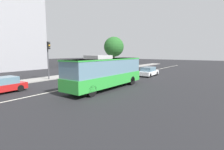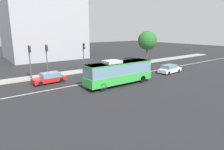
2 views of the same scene
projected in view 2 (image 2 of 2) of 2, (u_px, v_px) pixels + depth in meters
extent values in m
plane|color=black|center=(115.00, 78.00, 30.13)|extent=(160.00, 160.00, 0.00)
cube|color=gray|center=(90.00, 70.00, 36.04)|extent=(80.00, 2.75, 0.14)
cube|color=silver|center=(115.00, 78.00, 30.13)|extent=(76.00, 0.16, 0.01)
cube|color=green|center=(119.00, 78.00, 26.26)|extent=(10.03, 2.60, 1.10)
cube|color=slate|center=(119.00, 68.00, 25.96)|extent=(9.82, 2.53, 1.58)
cube|color=green|center=(119.00, 63.00, 25.80)|extent=(9.93, 2.58, 0.12)
cube|color=#B2B2B2|center=(112.00, 62.00, 25.05)|extent=(2.22, 1.82, 0.36)
cylinder|color=black|center=(132.00, 76.00, 29.20)|extent=(1.00, 0.31, 1.00)
cylinder|color=black|center=(142.00, 79.00, 27.47)|extent=(1.00, 0.31, 1.00)
cylinder|color=black|center=(94.00, 83.00, 25.27)|extent=(1.00, 0.31, 1.00)
cylinder|color=black|center=(103.00, 87.00, 23.55)|extent=(1.00, 0.31, 1.00)
cube|color=#B21919|center=(49.00, 79.00, 27.16)|extent=(4.58, 2.02, 0.60)
cube|color=slate|center=(50.00, 75.00, 27.18)|extent=(2.60, 1.78, 0.64)
cylinder|color=black|center=(40.00, 84.00, 25.68)|extent=(0.65, 0.25, 0.64)
cylinder|color=black|center=(36.00, 81.00, 26.87)|extent=(0.65, 0.25, 0.64)
cylinder|color=black|center=(61.00, 80.00, 27.54)|extent=(0.65, 0.25, 0.64)
cylinder|color=black|center=(57.00, 78.00, 28.74)|extent=(0.65, 0.25, 0.64)
cube|color=white|center=(170.00, 70.00, 33.59)|extent=(4.57, 1.99, 0.60)
cube|color=slate|center=(169.00, 67.00, 33.30)|extent=(2.59, 1.76, 0.64)
cylinder|color=black|center=(171.00, 69.00, 35.17)|extent=(0.65, 0.25, 0.64)
cylinder|color=black|center=(179.00, 71.00, 33.96)|extent=(0.65, 0.25, 0.64)
cylinder|color=black|center=(161.00, 71.00, 33.32)|extent=(0.65, 0.25, 0.64)
cylinder|color=black|center=(169.00, 73.00, 32.11)|extent=(0.65, 0.25, 0.64)
cube|color=#B21919|center=(128.00, 67.00, 36.57)|extent=(4.56, 1.95, 0.60)
cube|color=slate|center=(129.00, 63.00, 36.58)|extent=(2.57, 1.74, 0.64)
cylinder|color=black|center=(125.00, 69.00, 35.09)|extent=(0.65, 0.24, 0.64)
cylinder|color=black|center=(119.00, 68.00, 36.30)|extent=(0.65, 0.24, 0.64)
cylinder|color=black|center=(136.00, 67.00, 36.92)|extent=(0.65, 0.24, 0.64)
cylinder|color=black|center=(131.00, 66.00, 38.13)|extent=(0.65, 0.24, 0.64)
cylinder|color=#47474C|center=(30.00, 63.00, 28.37)|extent=(0.16, 0.16, 5.20)
cube|color=black|center=(29.00, 49.00, 27.69)|extent=(0.33, 0.29, 0.96)
sphere|color=red|center=(29.00, 47.00, 27.50)|extent=(0.22, 0.22, 0.22)
sphere|color=#2D2D2D|center=(30.00, 49.00, 27.57)|extent=(0.22, 0.22, 0.22)
sphere|color=#2D2D2D|center=(30.00, 51.00, 27.65)|extent=(0.22, 0.22, 0.22)
cylinder|color=#47474C|center=(47.00, 61.00, 29.76)|extent=(0.16, 0.16, 5.20)
cube|color=black|center=(46.00, 48.00, 29.07)|extent=(0.33, 0.29, 0.96)
sphere|color=red|center=(47.00, 46.00, 28.87)|extent=(0.22, 0.22, 0.22)
sphere|color=#2D2D2D|center=(47.00, 48.00, 28.95)|extent=(0.22, 0.22, 0.22)
sphere|color=#2D2D2D|center=(47.00, 50.00, 29.02)|extent=(0.22, 0.22, 0.22)
cylinder|color=#47474C|center=(84.00, 58.00, 33.47)|extent=(0.16, 0.16, 5.20)
cube|color=black|center=(84.00, 46.00, 32.78)|extent=(0.33, 0.29, 0.96)
sphere|color=#2D2D2D|center=(84.00, 44.00, 32.59)|extent=(0.22, 0.22, 0.22)
sphere|color=#F9A514|center=(84.00, 46.00, 32.67)|extent=(0.22, 0.22, 0.22)
sphere|color=#2D2D2D|center=(84.00, 48.00, 32.74)|extent=(0.22, 0.22, 0.22)
cylinder|color=#4C3823|center=(147.00, 55.00, 45.14)|extent=(0.36, 0.36, 3.36)
sphere|color=#235B23|center=(147.00, 40.00, 44.38)|extent=(4.38, 4.38, 4.38)
cube|color=#939399|center=(42.00, 26.00, 51.36)|extent=(18.52, 18.21, 17.00)
cube|color=slate|center=(75.00, 48.00, 58.11)|extent=(0.27, 16.20, 1.50)
cube|color=slate|center=(74.00, 36.00, 57.34)|extent=(0.27, 16.20, 1.50)
cube|color=slate|center=(74.00, 25.00, 56.57)|extent=(0.27, 16.20, 1.50)
cube|color=slate|center=(73.00, 13.00, 55.80)|extent=(0.27, 16.20, 1.50)
cube|color=slate|center=(73.00, 0.00, 55.02)|extent=(0.27, 16.20, 1.50)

